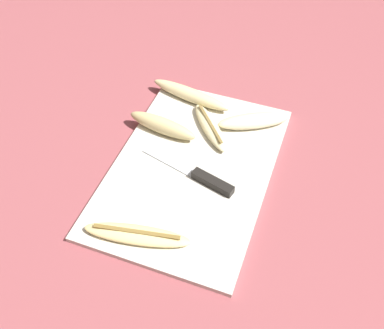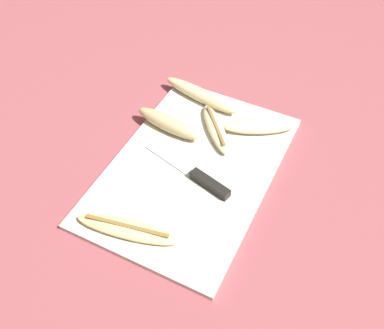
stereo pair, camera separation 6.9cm
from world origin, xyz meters
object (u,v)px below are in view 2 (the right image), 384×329
object	(u,v)px
banana_golden_short	(128,229)
banana_spotted_left	(168,123)
banana_ripe_center	(201,95)
banana_pale_long	(260,126)
banana_soft_right	(214,128)
knife	(201,179)

from	to	relation	value
banana_golden_short	banana_spotted_left	size ratio (longest dim) A/B	1.22
banana_ripe_center	banana_golden_short	distance (m)	0.40
banana_golden_short	banana_ripe_center	bearing A→B (deg)	6.19
banana_spotted_left	banana_pale_long	bearing A→B (deg)	-64.73
banana_golden_short	banana_soft_right	xyz separation A→B (m)	(0.31, -0.03, 0.00)
knife	banana_golden_short	size ratio (longest dim) A/B	1.07
knife	banana_soft_right	distance (m)	0.15
knife	banana_golden_short	bearing A→B (deg)	172.82
banana_pale_long	banana_soft_right	size ratio (longest dim) A/B	1.13
knife	banana_spotted_left	distance (m)	0.17
knife	banana_soft_right	xyz separation A→B (m)	(0.14, 0.04, 0.00)
banana_spotted_left	knife	bearing A→B (deg)	-127.65
banana_ripe_center	banana_soft_right	xyz separation A→B (m)	(-0.08, -0.07, -0.00)
banana_ripe_center	banana_pale_long	size ratio (longest dim) A/B	1.28
knife	banana_ripe_center	bearing A→B (deg)	41.08
banana_pale_long	banana_ripe_center	bearing A→B (deg)	77.67
banana_pale_long	banana_spotted_left	xyz separation A→B (m)	(-0.09, 0.19, 0.00)
banana_spotted_left	banana_ripe_center	bearing A→B (deg)	-9.55
banana_soft_right	knife	bearing A→B (deg)	-165.34
banana_golden_short	banana_soft_right	bearing A→B (deg)	-5.78
knife	banana_ripe_center	world-z (taller)	banana_ripe_center
banana_ripe_center	banana_soft_right	distance (m)	0.11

